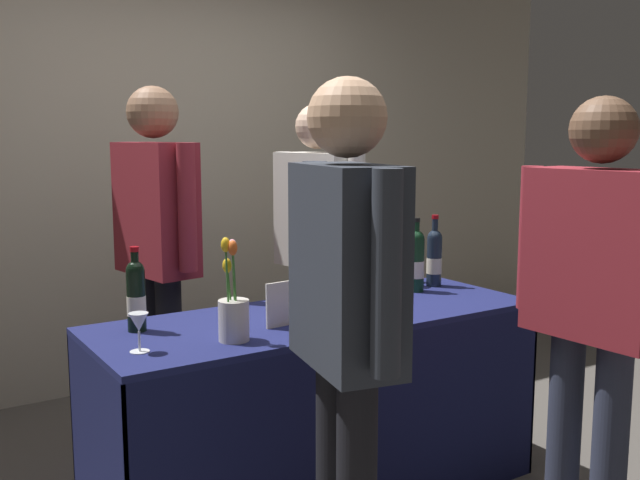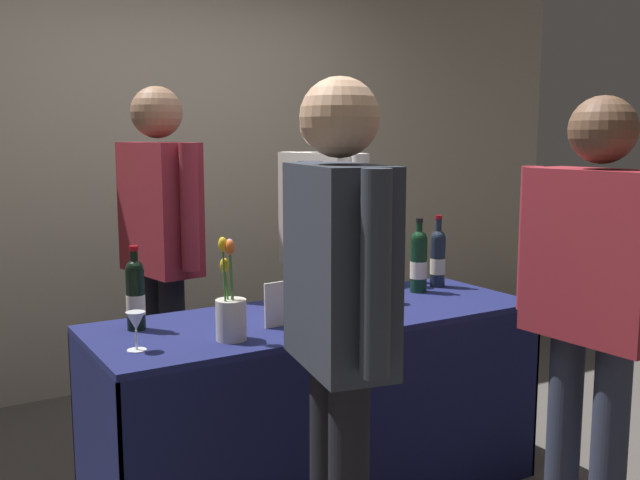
{
  "view_description": "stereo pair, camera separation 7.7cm",
  "coord_description": "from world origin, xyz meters",
  "views": [
    {
      "loc": [
        -1.54,
        -2.39,
        1.5
      ],
      "look_at": [
        0.0,
        0.0,
        1.09
      ],
      "focal_mm": 40.56,
      "sensor_mm": 36.0,
      "label": 1
    },
    {
      "loc": [
        -1.47,
        -2.43,
        1.5
      ],
      "look_at": [
        0.0,
        0.0,
        1.09
      ],
      "focal_mm": 40.56,
      "sensor_mm": 36.0,
      "label": 2
    }
  ],
  "objects": [
    {
      "name": "taster_foreground_left",
      "position": [
        -0.36,
        -0.7,
        1.0
      ],
      "size": [
        0.29,
        0.59,
        1.67
      ],
      "rotation": [
        0.0,
        0.0,
        1.37
      ],
      "color": "black",
      "rests_on": "ground_plane"
    },
    {
      "name": "display_bottle_0",
      "position": [
        0.75,
        0.16,
        0.93
      ],
      "size": [
        0.07,
        0.07,
        0.34
      ],
      "color": "#192333",
      "rests_on": "tasting_table"
    },
    {
      "name": "flower_vase",
      "position": [
        -0.46,
        -0.16,
        0.89
      ],
      "size": [
        0.11,
        0.11,
        0.37
      ],
      "color": "silver",
      "rests_on": "tasting_table"
    },
    {
      "name": "taster_foreground_right",
      "position": [
        0.56,
        -0.87,
        0.99
      ],
      "size": [
        0.23,
        0.64,
        1.63
      ],
      "rotation": [
        0.0,
        0.0,
        1.62
      ],
      "color": "#2D3347",
      "rests_on": "ground_plane"
    },
    {
      "name": "wine_glass_mid",
      "position": [
        0.36,
        0.15,
        0.88
      ],
      "size": [
        0.07,
        0.07,
        0.13
      ],
      "color": "silver",
      "rests_on": "tasting_table"
    },
    {
      "name": "wine_glass_near_taster",
      "position": [
        -0.79,
        -0.12,
        0.89
      ],
      "size": [
        0.07,
        0.07,
        0.13
      ],
      "color": "silver",
      "rests_on": "tasting_table"
    },
    {
      "name": "featured_wine_bottle",
      "position": [
        0.11,
        -0.04,
        0.92
      ],
      "size": [
        0.08,
        0.08,
        0.32
      ],
      "color": "#38230F",
      "rests_on": "tasting_table"
    },
    {
      "name": "display_bottle_1",
      "position": [
        -0.71,
        0.14,
        0.93
      ],
      "size": [
        0.07,
        0.07,
        0.31
      ],
      "color": "black",
      "rests_on": "tasting_table"
    },
    {
      "name": "vendor_presenter",
      "position": [
        0.44,
        0.7,
        1.01
      ],
      "size": [
        0.28,
        0.63,
        1.66
      ],
      "rotation": [
        0.0,
        0.0,
        -1.41
      ],
      "color": "black",
      "rests_on": "ground_plane"
    },
    {
      "name": "wine_glass_near_vendor",
      "position": [
        0.34,
        0.01,
        0.88
      ],
      "size": [
        0.07,
        0.07,
        0.13
      ],
      "color": "silver",
      "rests_on": "tasting_table"
    },
    {
      "name": "back_partition",
      "position": [
        0.0,
        1.84,
        1.53
      ],
      "size": [
        6.34,
        0.12,
        3.05
      ],
      "primitive_type": "cube",
      "color": "#B2A893",
      "rests_on": "ground_plane"
    },
    {
      "name": "brochure_stand",
      "position": [
        -0.22,
        -0.08,
        0.88
      ],
      "size": [
        0.16,
        0.03,
        0.17
      ],
      "primitive_type": "cube",
      "rotation": [
        -0.02,
        0.0,
        0.1
      ],
      "color": "silver",
      "rests_on": "tasting_table"
    },
    {
      "name": "display_bottle_3",
      "position": [
        0.6,
        0.11,
        0.94
      ],
      "size": [
        0.08,
        0.08,
        0.34
      ],
      "color": "black",
      "rests_on": "tasting_table"
    },
    {
      "name": "vendor_assistant",
      "position": [
        -0.38,
        0.82,
        1.05
      ],
      "size": [
        0.28,
        0.61,
        1.73
      ],
      "rotation": [
        0.0,
        0.0,
        -1.41
      ],
      "color": "black",
      "rests_on": "ground_plane"
    },
    {
      "name": "display_bottle_2",
      "position": [
        -0.04,
        0.02,
        0.92
      ],
      "size": [
        0.07,
        0.07,
        0.3
      ],
      "color": "black",
      "rests_on": "tasting_table"
    },
    {
      "name": "tasting_table",
      "position": [
        0.0,
        0.0,
        0.54
      ],
      "size": [
        1.83,
        0.66,
        0.79
      ],
      "color": "#191E51",
      "rests_on": "ground_plane"
    }
  ]
}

